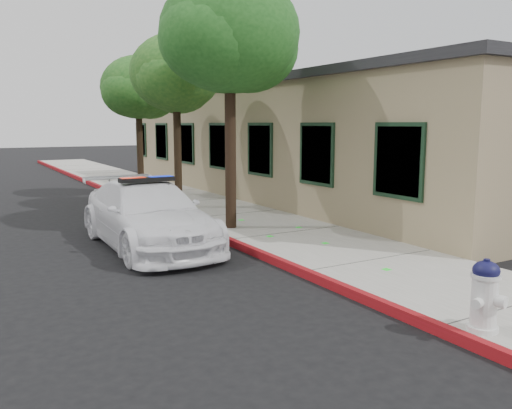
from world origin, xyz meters
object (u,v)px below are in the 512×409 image
Objects in this scene: police_car at (148,215)px; street_tree_far at (139,91)px; fire_hydrant at (485,295)px; street_tree_mid at (176,77)px; clapboard_building at (313,140)px; street_tree_near at (230,39)px.

street_tree_far reaches higher than police_car.
fire_hydrant is 11.94m from street_tree_mid.
clapboard_building reaches higher than fire_hydrant.
street_tree_near is at bearing -141.46° from clapboard_building.
street_tree_near reaches higher than street_tree_mid.
clapboard_building is 6.33m from street_tree_mid.
fire_hydrant is at bearing -92.68° from street_tree_near.
fire_hydrant is 0.15× the size of street_tree_near.
street_tree_mid reaches higher than police_car.
street_tree_near is (2.31, 0.40, 4.04)m from police_car.
street_tree_far is (2.33, 7.63, 3.20)m from police_car.
clapboard_building is at bearing 48.23° from fire_hydrant.
fire_hydrant is at bearing -92.15° from street_tree_mid.
street_tree_near is at bearing -90.15° from street_tree_far.
clapboard_building is 22.27× the size of fire_hydrant.
police_car is at bearing 90.51° from fire_hydrant.
street_tree_mid is (2.38, 4.18, 3.42)m from police_car.
street_tree_mid is 3.46m from street_tree_far.
fire_hydrant is (-6.34, -12.38, -1.51)m from clapboard_building.
street_tree_far is (-0.05, 3.45, -0.22)m from street_tree_mid.
clapboard_building is 8.10m from street_tree_near.
clapboard_building is 9.87m from police_car.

